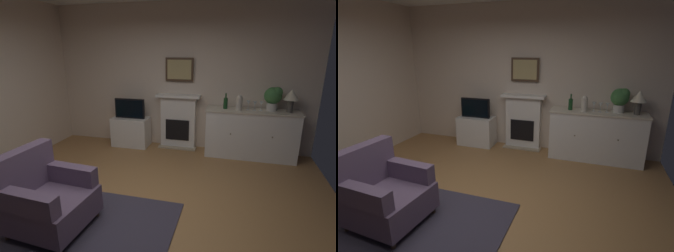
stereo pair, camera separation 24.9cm
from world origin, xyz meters
The scene contains 17 objects.
ground_plane centered at (0.00, 0.00, -0.05)m, with size 5.21×5.30×0.10m, color #9E7042.
wall_rear centered at (0.00, 2.62, 1.41)m, with size 5.21×0.06×2.83m, color beige.
area_rug centered at (-0.65, -0.40, 0.01)m, with size 2.45×1.69×0.02m, color #383342.
fireplace_unit centered at (0.04, 2.49, 0.55)m, with size 0.87×0.30×1.10m.
framed_picture centered at (0.04, 2.54, 1.58)m, with size 0.55×0.04×0.45m.
sideboard_cabinet centered at (1.45, 2.31, 0.45)m, with size 1.64×0.49×0.90m.
table_lamp centered at (2.06, 2.31, 1.18)m, with size 0.26×0.26×0.40m.
wine_bottle centered at (0.97, 2.32, 1.01)m, with size 0.08×0.08×0.29m.
wine_glass_left centered at (1.37, 2.34, 1.02)m, with size 0.07×0.07×0.16m.
wine_glass_center centered at (1.48, 2.30, 1.02)m, with size 0.07×0.07×0.16m.
wine_glass_right centered at (1.59, 2.33, 1.02)m, with size 0.07×0.07×0.16m.
vase_decorative centered at (1.21, 2.26, 1.04)m, with size 0.11×0.11×0.28m.
tv_cabinet centered at (-0.93, 2.33, 0.30)m, with size 0.75×0.42×0.60m.
tv_set centered at (-0.93, 2.30, 0.80)m, with size 0.62×0.07×0.40m.
potted_plant_fern centered at (-2.00, 0.52, 0.26)m, with size 0.30×0.30×0.43m.
potted_plant_small centered at (1.78, 2.36, 1.16)m, with size 0.30×0.30×0.43m.
armchair centered at (-0.83, -0.36, 0.38)m, with size 0.86×0.82×0.92m.
Camera 1 is at (1.11, -2.43, 1.96)m, focal length 27.43 mm.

